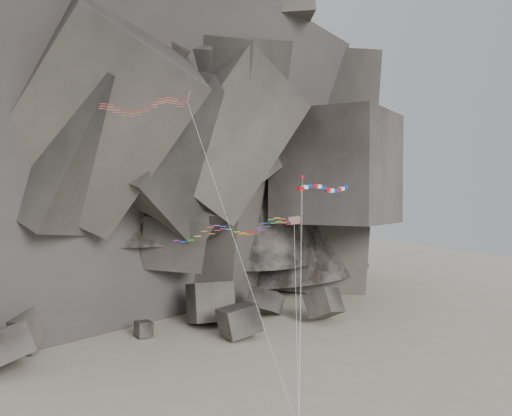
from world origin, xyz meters
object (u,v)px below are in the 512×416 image
delta_kite (141,106)px  parafoil_kite (232,229)px  banner_kite (324,190)px  pennant_kite (302,232)px

delta_kite → parafoil_kite: (9.72, 0.55, -11.78)m
banner_kite → pennant_kite: (-4.47, -2.06, -4.41)m
delta_kite → pennant_kite: delta_kite is taller
banner_kite → pennant_kite: pennant_kite is taller
banner_kite → parafoil_kite: banner_kite is taller
delta_kite → banner_kite: 23.38m
delta_kite → pennant_kite: bearing=1.0°
parafoil_kite → pennant_kite: (7.76, -1.15, -0.54)m
delta_kite → parafoil_kite: 15.29m
delta_kite → pennant_kite: (17.48, -0.60, -12.32)m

